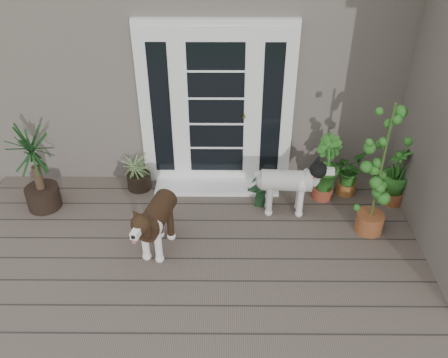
{
  "coord_description": "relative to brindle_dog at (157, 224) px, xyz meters",
  "views": [
    {
      "loc": [
        -0.07,
        -2.74,
        3.75
      ],
      "look_at": [
        -0.1,
        1.75,
        0.7
      ],
      "focal_mm": 38.18,
      "sensor_mm": 36.0,
      "label": 1
    }
  ],
  "objects": [
    {
      "name": "deck",
      "position": [
        0.82,
        -0.82,
        -0.41
      ],
      "size": [
        6.2,
        4.6,
        0.12
      ],
      "primitive_type": "cube",
      "color": "#6B5B4C",
      "rests_on": "ground"
    },
    {
      "name": "house_main",
      "position": [
        0.82,
        3.43,
        1.08
      ],
      "size": [
        7.4,
        4.0,
        3.1
      ],
      "primitive_type": "cube",
      "color": "#665E54",
      "rests_on": "ground"
    },
    {
      "name": "door_unit",
      "position": [
        0.62,
        1.38,
        0.73
      ],
      "size": [
        1.9,
        0.14,
        2.15
      ],
      "primitive_type": "cube",
      "color": "white",
      "rests_on": "deck"
    },
    {
      "name": "door_step",
      "position": [
        0.62,
        1.18,
        -0.32
      ],
      "size": [
        1.6,
        0.4,
        0.05
      ],
      "primitive_type": "cube",
      "color": "white",
      "rests_on": "deck"
    },
    {
      "name": "brindle_dog",
      "position": [
        0.0,
        0.0,
        0.0
      ],
      "size": [
        0.55,
        0.89,
        0.69
      ],
      "primitive_type": null,
      "rotation": [
        0.0,
        0.0,
        2.89
      ],
      "color": "#362113",
      "rests_on": "deck"
    },
    {
      "name": "white_dog",
      "position": [
        1.45,
        0.68,
        -0.01
      ],
      "size": [
        0.82,
        0.39,
        0.67
      ],
      "primitive_type": null,
      "rotation": [
        0.0,
        0.0,
        -1.62
      ],
      "color": "white",
      "rests_on": "deck"
    },
    {
      "name": "spider_plant",
      "position": [
        -0.4,
        1.18,
        -0.07
      ],
      "size": [
        0.65,
        0.65,
        0.55
      ],
      "primitive_type": null,
      "rotation": [
        0.0,
        0.0,
        -0.31
      ],
      "color": "#8EAE6B",
      "rests_on": "deck"
    },
    {
      "name": "yucca",
      "position": [
        -1.52,
        0.76,
        0.21
      ],
      "size": [
        0.85,
        0.85,
        1.12
      ],
      "primitive_type": null,
      "rotation": [
        0.0,
        0.0,
        0.1
      ],
      "color": "black",
      "rests_on": "deck"
    },
    {
      "name": "herb_a",
      "position": [
        2.29,
        1.08,
        -0.1
      ],
      "size": [
        0.53,
        0.53,
        0.49
      ],
      "primitive_type": "imported",
      "rotation": [
        0.0,
        0.0,
        1.04
      ],
      "color": "#20641C",
      "rests_on": "deck"
    },
    {
      "name": "herb_b",
      "position": [
        1.97,
        0.99,
        -0.03
      ],
      "size": [
        0.52,
        0.52,
        0.64
      ],
      "primitive_type": "imported",
      "rotation": [
        0.0,
        0.0,
        1.82
      ],
      "color": "#2C631C",
      "rests_on": "deck"
    },
    {
      "name": "herb_c",
      "position": [
        2.83,
        0.9,
        -0.03
      ],
      "size": [
        0.54,
        0.54,
        0.64
      ],
      "primitive_type": "imported",
      "rotation": [
        0.0,
        0.0,
        4.32
      ],
      "color": "#205B1A",
      "rests_on": "deck"
    },
    {
      "name": "sapling",
      "position": [
        2.4,
        0.32,
        0.5
      ],
      "size": [
        0.66,
        0.66,
        1.68
      ],
      "primitive_type": null,
      "rotation": [
        0.0,
        0.0,
        -0.43
      ],
      "color": "#154C17",
      "rests_on": "deck"
    },
    {
      "name": "clog_left",
      "position": [
        1.17,
        0.9,
        -0.3
      ],
      "size": [
        0.21,
        0.35,
        0.1
      ],
      "primitive_type": null,
      "rotation": [
        0.0,
        0.0,
        -0.18
      ],
      "color": "black",
      "rests_on": "deck"
    },
    {
      "name": "clog_right",
      "position": [
        1.12,
        1.14,
        -0.3
      ],
      "size": [
        0.26,
        0.36,
        0.1
      ],
      "primitive_type": null,
      "rotation": [
        0.0,
        0.0,
        -0.37
      ],
      "color": "black",
      "rests_on": "deck"
    }
  ]
}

